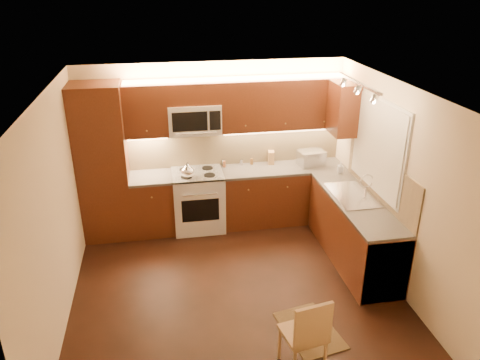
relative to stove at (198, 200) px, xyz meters
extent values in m
cube|color=black|center=(0.30, -1.68, -0.46)|extent=(4.00, 4.00, 0.01)
cube|color=beige|center=(0.30, -1.68, 2.04)|extent=(4.00, 4.00, 0.01)
cube|color=beige|center=(0.30, 0.32, 0.79)|extent=(4.00, 0.01, 2.50)
cube|color=beige|center=(0.30, -3.67, 0.79)|extent=(4.00, 0.01, 2.50)
cube|color=beige|center=(-1.70, -1.68, 0.79)|extent=(0.01, 4.00, 2.50)
cube|color=beige|center=(2.30, -1.68, 0.79)|extent=(0.01, 4.00, 2.50)
cube|color=#451F0E|center=(-1.35, 0.02, 0.69)|extent=(0.70, 0.60, 2.30)
cube|color=#451F0E|center=(-0.69, 0.02, -0.03)|extent=(0.62, 0.60, 0.86)
cube|color=#32302D|center=(-0.69, 0.02, 0.42)|extent=(0.62, 0.60, 0.04)
cube|color=#451F0E|center=(1.34, 0.02, -0.03)|extent=(1.92, 0.60, 0.86)
cube|color=#32302D|center=(1.34, 0.02, 0.42)|extent=(1.92, 0.60, 0.04)
cube|color=#451F0E|center=(2.00, -1.28, -0.03)|extent=(0.60, 2.00, 0.86)
cube|color=#32302D|center=(2.00, -1.28, 0.42)|extent=(0.60, 2.00, 0.04)
cube|color=silver|center=(2.00, -1.98, -0.03)|extent=(0.58, 0.60, 0.84)
cube|color=tan|center=(0.65, 0.31, 0.74)|extent=(3.30, 0.02, 0.60)
cube|color=tan|center=(2.29, -1.28, 0.74)|extent=(0.02, 2.00, 0.60)
cube|color=#451F0E|center=(-0.69, 0.15, 1.42)|extent=(0.62, 0.35, 0.75)
cube|color=#451F0E|center=(1.34, 0.15, 1.42)|extent=(1.92, 0.35, 0.75)
cube|color=#451F0E|center=(0.00, 0.15, 1.63)|extent=(0.76, 0.35, 0.31)
cube|color=#451F0E|center=(2.12, -0.28, 1.42)|extent=(0.35, 0.50, 0.75)
cube|color=silver|center=(2.29, -1.12, 1.14)|extent=(0.03, 1.44, 1.24)
cube|color=silver|center=(2.27, -1.12, 1.14)|extent=(0.02, 1.36, 1.16)
cube|color=silver|center=(1.85, -1.27, 2.00)|extent=(0.04, 1.20, 0.03)
cube|color=silver|center=(1.79, 0.05, 0.56)|extent=(0.42, 0.34, 0.23)
cube|color=#9C7746|center=(1.19, 0.22, 0.54)|extent=(0.12, 0.16, 0.20)
cylinder|color=silver|center=(0.71, 0.24, 0.48)|extent=(0.06, 0.06, 0.09)
cylinder|color=brown|center=(0.88, 0.23, 0.49)|extent=(0.06, 0.06, 0.10)
cylinder|color=silver|center=(0.44, 0.26, 0.49)|extent=(0.06, 0.06, 0.10)
cylinder|color=brown|center=(0.44, 0.20, 0.49)|extent=(0.06, 0.06, 0.09)
imported|color=silver|center=(2.13, -0.34, 0.53)|extent=(0.09, 0.09, 0.17)
cube|color=black|center=(0.98, -2.58, -0.45)|extent=(0.67, 0.89, 0.01)
camera|label=1|loc=(-0.50, -6.44, 3.17)|focal=34.88mm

